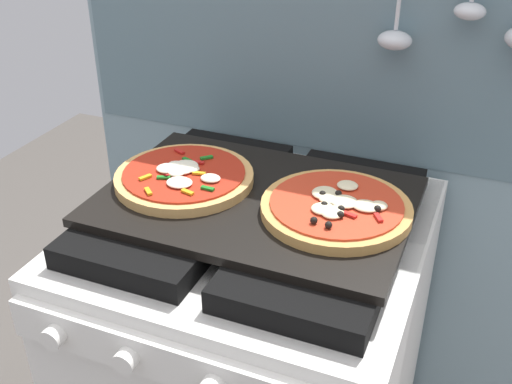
% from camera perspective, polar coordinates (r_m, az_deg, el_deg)
% --- Properties ---
extents(kitchen_backsplash, '(1.10, 0.09, 1.55)m').
position_cam_1_polar(kitchen_backsplash, '(1.43, 5.23, 1.28)').
color(kitchen_backsplash, '#7A939E').
rests_on(kitchen_backsplash, ground_plane).
extents(baking_tray, '(0.54, 0.38, 0.02)m').
position_cam_1_polar(baking_tray, '(1.10, -0.00, -0.82)').
color(baking_tray, black).
rests_on(baking_tray, stove).
extents(pizza_left, '(0.25, 0.25, 0.03)m').
position_cam_1_polar(pizza_left, '(1.14, -6.55, 1.46)').
color(pizza_left, tan).
rests_on(pizza_left, baking_tray).
extents(pizza_right, '(0.25, 0.25, 0.03)m').
position_cam_1_polar(pizza_right, '(1.04, 7.35, -1.52)').
color(pizza_right, tan).
rests_on(pizza_right, baking_tray).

